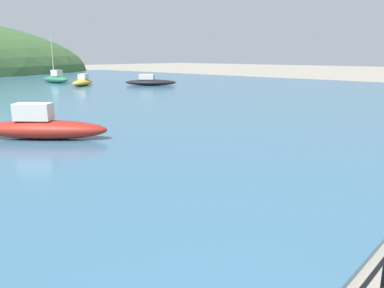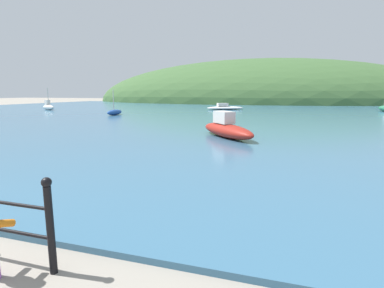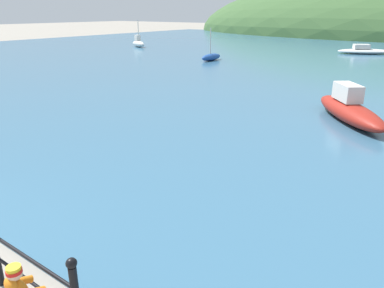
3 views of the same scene
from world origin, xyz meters
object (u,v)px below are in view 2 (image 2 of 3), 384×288
Objects in this scene: boat_white_sailboat at (225,108)px; boat_mid_harbor at (115,112)px; boat_blue_hull at (227,129)px; boat_far_right at (48,107)px.

boat_mid_harbor reaches higher than boat_white_sailboat.
boat_white_sailboat is 2.00× the size of boat_mid_harbor.
boat_blue_hull is (4.56, -22.30, 0.13)m from boat_white_sailboat.
boat_mid_harbor is at bearing -124.81° from boat_white_sailboat.
boat_white_sailboat is 21.29m from boat_far_right.
boat_mid_harbor reaches higher than boat_blue_hull.
boat_white_sailboat is 14.17m from boat_mid_harbor.
boat_far_right is (-20.16, -6.85, 0.13)m from boat_white_sailboat.
boat_mid_harbor is at bearing -21.63° from boat_far_right.
boat_blue_hull is 1.51× the size of boat_far_right.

